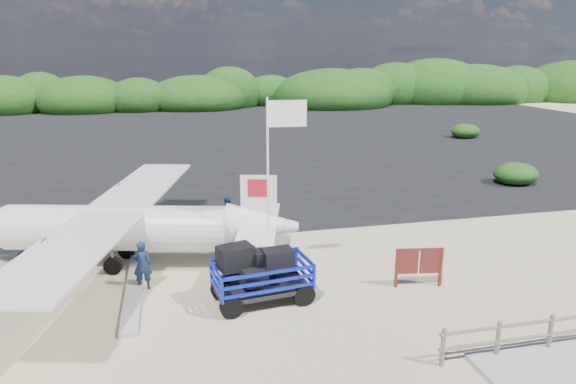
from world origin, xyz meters
name	(u,v)px	position (x,y,z in m)	size (l,w,h in m)	color
ground	(278,288)	(0.00, 0.00, 0.00)	(160.00, 160.00, 0.00)	beige
asphalt_apron	(206,138)	(0.00, 30.00, 0.00)	(90.00, 50.00, 0.04)	#B2B2B2
walkway_pad	(559,376)	(5.50, -6.00, 0.00)	(3.50, 2.50, 0.10)	#B2B2B2
vegetation_band	(192,108)	(0.00, 55.00, 0.00)	(124.00, 8.00, 4.40)	#B2B2B2
fence	(548,350)	(6.00, -5.00, 0.00)	(6.40, 2.00, 1.10)	#B2B2B2
baggage_cart	(262,302)	(-0.65, -0.78, 0.00)	(3.12, 1.78, 1.56)	#0D1EC6
flagpole	(269,283)	(-0.20, 0.46, 0.00)	(1.21, 0.50, 6.05)	white
signboard	(417,286)	(4.45, -0.88, 0.00)	(1.64, 0.15, 1.35)	maroon
crew_a	(142,265)	(-4.20, 0.96, 0.82)	(0.60, 0.39, 1.64)	#132347
crew_b	(227,215)	(-0.97, 5.62, 0.77)	(0.75, 0.58, 1.54)	#132347
crew_c	(245,228)	(-0.48, 3.76, 0.82)	(0.96, 0.40, 1.63)	#132347
aircraft_large	(340,152)	(9.34, 21.35, 0.00)	(14.15, 14.15, 4.24)	#B2B2B2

